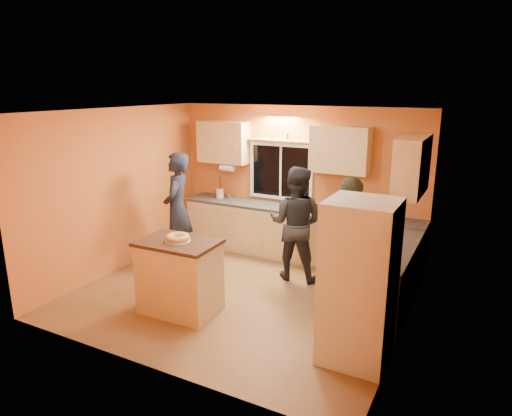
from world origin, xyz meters
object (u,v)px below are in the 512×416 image
Objects in this scene: island at (180,276)px; person_left at (177,208)px; person_right at (347,249)px; refrigerator at (359,282)px; person_center at (296,223)px.

island is 0.56× the size of person_left.
person_right is at bearing 58.19° from person_left.
island is at bearing -179.70° from refrigerator.
person_center is at bearing 52.48° from person_right.
person_center is 1.36m from person_right.
person_left reaches higher than refrigerator.
island is at bearing 15.89° from person_left.
refrigerator is 1.02× the size of person_center.
person_right is (1.97, 0.89, 0.42)m from island.
person_left reaches higher than person_right.
refrigerator is 0.96× the size of person_left.
person_left is at bearing 157.54° from refrigerator.
person_right is (1.06, -0.85, 0.04)m from person_center.
person_right is at bearing 135.59° from person_center.
refrigerator is at bearing -1.43° from island.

